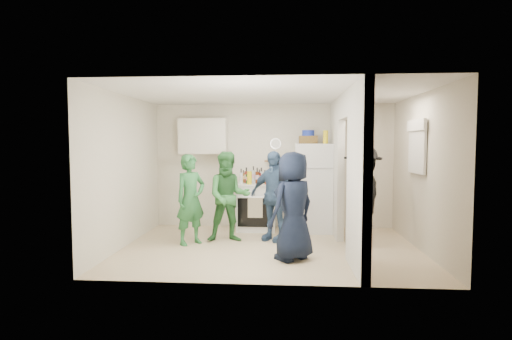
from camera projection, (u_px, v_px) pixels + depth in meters
The scene contains 38 objects.
floor at pixel (270, 248), 6.51m from camera, with size 4.80×4.80×0.00m, color beige.
wall_back at pixel (273, 166), 8.12m from camera, with size 4.80×4.80×0.00m, color silver.
wall_front at pixel (265, 182), 4.74m from camera, with size 4.80×4.80×0.00m, color silver.
wall_left at pixel (125, 171), 6.60m from camera, with size 3.40×3.40×0.00m, color silver.
wall_right at pixel (423, 172), 6.26m from camera, with size 3.40×3.40×0.00m, color silver.
ceiling at pixel (270, 93), 6.34m from camera, with size 4.80×4.80×0.00m, color white.
partition_pier_back at pixel (337, 168), 7.44m from camera, with size 0.12×1.20×2.50m, color silver.
partition_pier_front at pixel (358, 178), 5.25m from camera, with size 0.12×1.20×2.50m, color silver.
partition_header at pixel (347, 106), 6.27m from camera, with size 0.12×1.00×0.40m, color silver.
stove at pixel (257, 207), 7.87m from camera, with size 0.78×0.65×0.92m, color white.
upper_cabinet at pixel (203, 136), 8.00m from camera, with size 0.95×0.34×0.70m, color silver.
fridge at pixel (313, 188), 7.73m from camera, with size 0.70×0.68×1.70m, color silver.
wicker_basket at pixel (308, 140), 7.73m from camera, with size 0.35×0.25×0.15m, color brown.
blue_bowl at pixel (308, 133), 7.72m from camera, with size 0.24×0.24×0.11m, color #162898.
yellow_cup_stack_top at pixel (326, 137), 7.55m from camera, with size 0.09×0.09×0.25m, color yellow.
wall_clock at pixel (276, 144), 8.07m from camera, with size 0.22×0.22×0.03m, color white.
spice_shelf at pixel (273, 161), 8.06m from camera, with size 0.35×0.08×0.03m, color olive.
nook_window at pixel (418, 147), 6.43m from camera, with size 0.03×0.70×0.80m, color black.
nook_window_frame at pixel (417, 147), 6.43m from camera, with size 0.04×0.76×0.86m, color white.
nook_valance at pixel (416, 125), 6.41m from camera, with size 0.04×0.82×0.18m, color white.
yellow_cup_stack_stove at pixel (249, 178), 7.62m from camera, with size 0.09×0.09×0.25m, color yellow.
red_cup at pixel (267, 181), 7.62m from camera, with size 0.09×0.09×0.12m, color red.
person_green_left at pixel (191, 199), 6.73m from camera, with size 0.56×0.36×1.52m, color #2D7037.
person_green_center at pixel (229, 197), 6.92m from camera, with size 0.76×0.59×1.57m, color #35793B.
person_denim at pixel (273, 196), 6.98m from camera, with size 0.92×0.38×1.58m, color #3B5A82.
person_navy at pixel (293, 206), 5.81m from camera, with size 0.78×0.51×1.59m, color black.
person_nook at pixel (362, 196), 6.59m from camera, with size 1.09×0.62×1.68m, color black.
bottle_a at pixel (243, 176), 7.96m from camera, with size 0.06×0.06×0.25m, color brown.
bottle_b at pixel (248, 177), 7.78m from camera, with size 0.08×0.08×0.24m, color #154115.
bottle_c at pixel (253, 174), 7.99m from camera, with size 0.07×0.07×0.33m, color silver.
bottle_d at pixel (257, 176), 7.79m from camera, with size 0.07×0.07×0.31m, color #5A250F.
bottle_e at pixel (261, 175), 8.00m from camera, with size 0.08×0.08×0.30m, color silver.
bottle_f at pixel (265, 177), 7.83m from camera, with size 0.07×0.07×0.26m, color black.
bottle_g at pixel (270, 175), 7.93m from camera, with size 0.06×0.06×0.30m, color brown.
bottle_h at pixel (241, 176), 7.72m from camera, with size 0.07×0.07×0.29m, color silver.
bottle_i at pixel (259, 176), 7.94m from camera, with size 0.06×0.06×0.26m, color #5A0F0F.
bottle_j at pixel (271, 178), 7.73m from camera, with size 0.08×0.08×0.24m, color #226434.
bottle_k at pixel (246, 175), 7.89m from camera, with size 0.08×0.08×0.31m, color maroon.
Camera 1 is at (0.23, -6.41, 1.70)m, focal length 28.00 mm.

